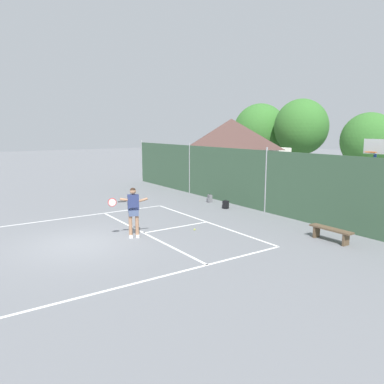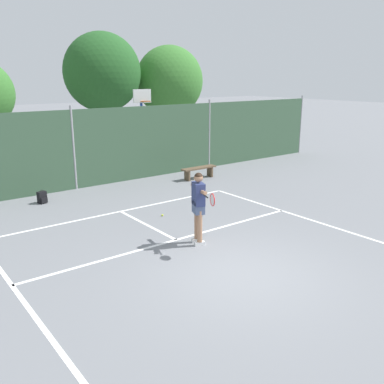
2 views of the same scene
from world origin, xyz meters
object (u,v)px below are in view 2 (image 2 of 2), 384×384
object	(u,v)px
basketball_hoop	(142,117)
tennis_ball	(162,215)
backpack_black	(42,198)
courtside_bench	(199,170)
tennis_player	(199,202)

from	to	relation	value
basketball_hoop	tennis_ball	size ratio (longest dim) A/B	53.79
tennis_ball	backpack_black	bearing A→B (deg)	124.23
basketball_hoop	courtside_bench	world-z (taller)	basketball_hoop
tennis_ball	backpack_black	world-z (taller)	backpack_black
tennis_player	backpack_black	xyz separation A→B (m)	(-1.95, 5.98, -0.92)
tennis_player	tennis_ball	world-z (taller)	tennis_player
tennis_ball	backpack_black	distance (m)	4.34
tennis_player	courtside_bench	bearing A→B (deg)	51.68
basketball_hoop	tennis_player	xyz separation A→B (m)	(-3.82, -9.01, -1.20)
tennis_ball	tennis_player	bearing A→B (deg)	-101.44
basketball_hoop	backpack_black	distance (m)	6.86
courtside_bench	basketball_hoop	bearing A→B (deg)	99.61
tennis_player	courtside_bench	size ratio (longest dim) A/B	1.16
basketball_hoop	tennis_player	distance (m)	9.86
tennis_ball	backpack_black	size ratio (longest dim) A/B	0.14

